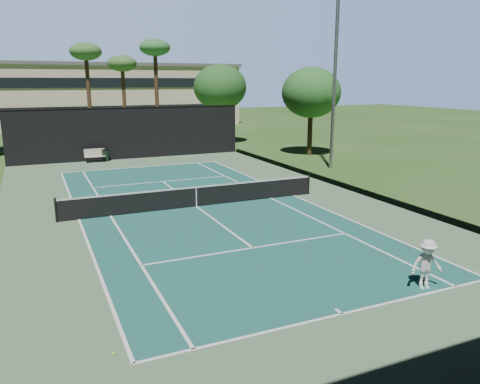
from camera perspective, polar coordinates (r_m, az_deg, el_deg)
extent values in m
plane|color=#2E5620|center=(22.99, -5.32, -1.81)|extent=(160.00, 160.00, 0.00)
cube|color=#547753|center=(22.99, -5.32, -1.80)|extent=(18.00, 32.00, 0.01)
cube|color=#1C5951|center=(22.99, -5.32, -1.78)|extent=(10.97, 23.77, 0.01)
cube|color=white|center=(13.01, 12.35, -14.31)|extent=(10.97, 0.10, 0.01)
cube|color=white|center=(34.21, -11.76, 3.02)|extent=(10.97, 0.10, 0.01)
cube|color=white|center=(17.32, 1.56, -6.82)|extent=(8.23, 0.10, 0.01)
cube|color=white|center=(28.96, -9.40, 1.27)|extent=(8.23, 0.10, 0.01)
cube|color=white|center=(21.94, -19.03, -3.19)|extent=(0.10, 23.77, 0.01)
cube|color=white|center=(25.21, 6.56, -0.44)|extent=(0.10, 23.77, 0.01)
cube|color=white|center=(22.08, -15.50, -2.84)|extent=(0.10, 23.77, 0.01)
cube|color=white|center=(24.56, 3.80, -0.75)|extent=(0.10, 23.77, 0.01)
cube|color=white|center=(22.99, -5.32, -1.76)|extent=(0.10, 12.80, 0.01)
cube|color=white|center=(13.11, 11.95, -14.05)|extent=(0.10, 0.30, 0.01)
cube|color=white|center=(34.06, -11.70, 2.98)|extent=(0.10, 0.30, 0.01)
cylinder|color=black|center=(21.76, -21.53, -2.08)|extent=(0.10, 0.10, 1.10)
cylinder|color=black|center=(25.56, 8.36, 0.92)|extent=(0.10, 0.10, 1.10)
cube|color=black|center=(22.87, -5.35, -0.60)|extent=(12.80, 0.02, 0.92)
cube|color=white|center=(22.76, -5.38, 0.59)|extent=(12.80, 0.04, 0.07)
cube|color=white|center=(22.87, -5.35, -0.60)|extent=(0.05, 0.03, 0.92)
cube|color=black|center=(37.93, -13.25, 6.96)|extent=(18.00, 0.04, 4.00)
cube|color=black|center=(26.76, 13.20, 4.42)|extent=(0.04, 32.00, 4.00)
cube|color=black|center=(37.77, -13.42, 9.98)|extent=(18.00, 0.06, 0.06)
imported|color=silver|center=(14.91, 21.80, -8.18)|extent=(1.09, 0.78, 1.52)
sphere|color=#CFE233|center=(11.46, -15.18, -18.46)|extent=(0.07, 0.07, 0.07)
sphere|color=#C1D931|center=(25.16, -16.19, -0.89)|extent=(0.06, 0.06, 0.06)
sphere|color=gold|center=(25.73, -4.58, -0.08)|extent=(0.06, 0.06, 0.06)
sphere|color=#C9DD32|center=(27.89, -16.29, 0.49)|extent=(0.08, 0.08, 0.08)
cube|color=#C1B4A0|center=(37.02, -17.27, 4.14)|extent=(1.50, 0.45, 0.05)
cube|color=beige|center=(37.18, -17.34, 4.64)|extent=(1.50, 0.06, 0.55)
cube|color=black|center=(37.00, -18.17, 3.70)|extent=(0.06, 0.40, 0.42)
cube|color=black|center=(37.13, -16.33, 3.86)|extent=(0.06, 0.40, 0.42)
cylinder|color=black|center=(37.32, -16.08, 4.29)|extent=(0.52, 0.52, 0.90)
cylinder|color=black|center=(37.25, -16.13, 5.01)|extent=(0.56, 0.56, 0.05)
cylinder|color=#4D3221|center=(45.37, -17.90, 10.56)|extent=(0.36, 0.36, 8.55)
ellipsoid|color=#37672E|center=(45.41, -18.30, 15.94)|extent=(2.80, 2.80, 1.54)
cylinder|color=#49321F|center=(47.87, -13.91, 10.38)|extent=(0.36, 0.36, 7.65)
ellipsoid|color=#39662D|center=(47.85, -14.18, 14.95)|extent=(2.80, 2.80, 1.54)
cylinder|color=#49301F|center=(45.44, -10.11, 11.27)|extent=(0.36, 0.36, 9.00)
ellipsoid|color=#316D32|center=(45.52, -10.35, 16.94)|extent=(2.80, 2.80, 1.54)
cylinder|color=#4E3421|center=(46.49, -2.40, 8.12)|extent=(0.40, 0.40, 3.52)
ellipsoid|color=#235721|center=(46.31, -2.45, 12.66)|extent=(5.12, 5.12, 4.35)
cylinder|color=#3F2C1B|center=(39.42, 8.50, 6.88)|extent=(0.40, 0.40, 3.30)
ellipsoid|color=#286326|center=(39.19, 8.68, 11.90)|extent=(4.80, 4.80, 4.08)
cube|color=beige|center=(67.45, -18.32, 11.00)|extent=(40.00, 12.00, 8.00)
cube|color=#59595B|center=(67.46, -18.58, 14.48)|extent=(40.50, 12.50, 0.40)
cube|color=black|center=(61.52, -17.61, 9.39)|extent=(38.00, 0.15, 1.20)
cube|color=black|center=(61.41, -17.83, 12.55)|extent=(38.00, 0.15, 1.20)
cylinder|color=#93969B|center=(33.08, 11.45, 13.11)|extent=(0.24, 0.24, 12.00)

